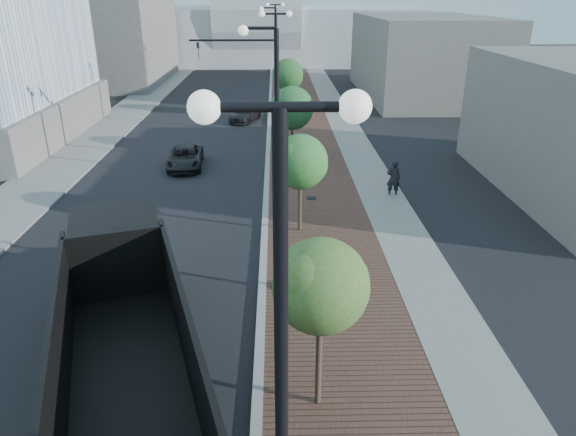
{
  "coord_description": "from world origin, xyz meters",
  "views": [
    {
      "loc": [
        0.56,
        -6.88,
        10.09
      ],
      "look_at": [
        1.0,
        12.0,
        2.0
      ],
      "focal_mm": 32.8,
      "sensor_mm": 36.0,
      "label": 1
    }
  ],
  "objects_px": {
    "pedestrian": "(393,179)",
    "white_sedan": "(114,271)",
    "dump_truck": "(124,314)",
    "dark_car_mid": "(185,157)"
  },
  "relations": [
    {
      "from": "white_sedan",
      "to": "pedestrian",
      "type": "bearing_deg",
      "value": 33.58
    },
    {
      "from": "dark_car_mid",
      "to": "white_sedan",
      "type": "bearing_deg",
      "value": -94.97
    },
    {
      "from": "dump_truck",
      "to": "dark_car_mid",
      "type": "height_order",
      "value": "dump_truck"
    },
    {
      "from": "white_sedan",
      "to": "dark_car_mid",
      "type": "height_order",
      "value": "white_sedan"
    },
    {
      "from": "dump_truck",
      "to": "white_sedan",
      "type": "distance_m",
      "value": 4.41
    },
    {
      "from": "dump_truck",
      "to": "pedestrian",
      "type": "xyz_separation_m",
      "value": [
        10.65,
        13.48,
        -0.6
      ]
    },
    {
      "from": "pedestrian",
      "to": "white_sedan",
      "type": "bearing_deg",
      "value": 41.03
    },
    {
      "from": "dark_car_mid",
      "to": "pedestrian",
      "type": "relative_size",
      "value": 2.22
    },
    {
      "from": "white_sedan",
      "to": "pedestrian",
      "type": "height_order",
      "value": "pedestrian"
    },
    {
      "from": "dump_truck",
      "to": "dark_car_mid",
      "type": "distance_m",
      "value": 19.04
    }
  ]
}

